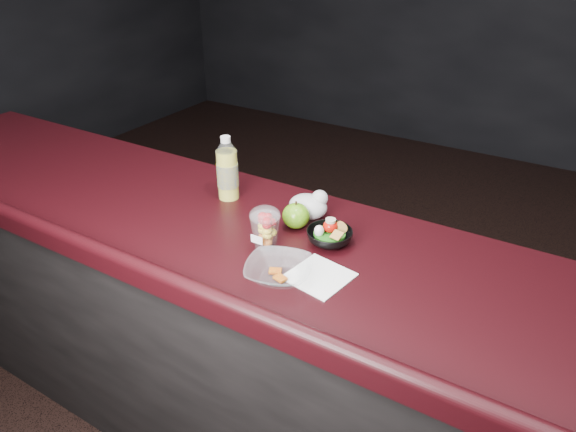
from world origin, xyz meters
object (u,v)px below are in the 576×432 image
at_px(lemonade_bottle, 228,173).
at_px(takeout_bowl, 279,271).
at_px(fruit_cup, 265,227).
at_px(green_apple, 296,216).
at_px(snack_bowl, 329,235).

height_order(lemonade_bottle, takeout_bowl, lemonade_bottle).
height_order(fruit_cup, green_apple, fruit_cup).
bearing_deg(lemonade_bottle, fruit_cup, -34.76).
relative_size(lemonade_bottle, fruit_cup, 1.75).
relative_size(lemonade_bottle, takeout_bowl, 0.99).
bearing_deg(snack_bowl, lemonade_bottle, 169.15).
distance_m(lemonade_bottle, snack_bowl, 0.47).
bearing_deg(fruit_cup, lemonade_bottle, 145.24).
bearing_deg(takeout_bowl, lemonade_bottle, 142.25).
distance_m(snack_bowl, takeout_bowl, 0.24).
height_order(snack_bowl, takeout_bowl, snack_bowl).
bearing_deg(green_apple, lemonade_bottle, 169.85).
xyz_separation_m(fruit_cup, green_apple, (0.02, 0.15, -0.03)).
bearing_deg(snack_bowl, takeout_bowl, -98.94).
height_order(fruit_cup, snack_bowl, fruit_cup).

